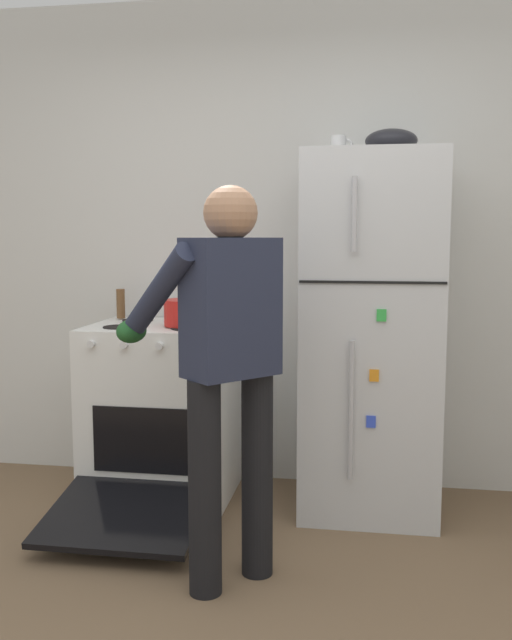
# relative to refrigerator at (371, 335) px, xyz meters

# --- Properties ---
(kitchen_wall_back) EXTENTS (6.00, 0.10, 2.70)m
(kitchen_wall_back) POSITION_rel_refrigerator_xyz_m (-0.51, 0.38, 0.44)
(kitchen_wall_back) COLOR silver
(kitchen_wall_back) RESTS_ON ground
(refrigerator) EXTENTS (0.68, 0.72, 1.81)m
(refrigerator) POSITION_rel_refrigerator_xyz_m (0.00, 0.00, 0.00)
(refrigerator) COLOR silver
(refrigerator) RESTS_ON ground
(stove_range) EXTENTS (0.76, 1.23, 0.94)m
(stove_range) POSITION_rel_refrigerator_xyz_m (-1.10, -0.02, -0.45)
(stove_range) COLOR white
(stove_range) RESTS_ON ground
(person_cook) EXTENTS (0.72, 0.74, 1.60)m
(person_cook) POSITION_rel_refrigerator_xyz_m (-0.57, -0.89, 0.05)
(person_cook) COLOR black
(person_cook) RESTS_ON ground
(red_pot) EXTENTS (0.35, 0.25, 0.14)m
(red_pot) POSITION_rel_refrigerator_xyz_m (-0.94, -0.05, 0.10)
(red_pot) COLOR red
(red_pot) RESTS_ON stove_range
(coffee_mug) EXTENTS (0.11, 0.08, 0.10)m
(coffee_mug) POSITION_rel_refrigerator_xyz_m (-0.18, 0.05, 0.95)
(coffee_mug) COLOR silver
(coffee_mug) RESTS_ON refrigerator
(pepper_mill) EXTENTS (0.05, 0.05, 0.17)m
(pepper_mill) POSITION_rel_refrigerator_xyz_m (-1.40, 0.20, 0.12)
(pepper_mill) COLOR brown
(pepper_mill) RESTS_ON stove_range
(mixing_bowl) EXTENTS (0.26, 0.26, 0.11)m
(mixing_bowl) POSITION_rel_refrigerator_xyz_m (0.08, 0.00, 0.96)
(mixing_bowl) COLOR black
(mixing_bowl) RESTS_ON refrigerator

